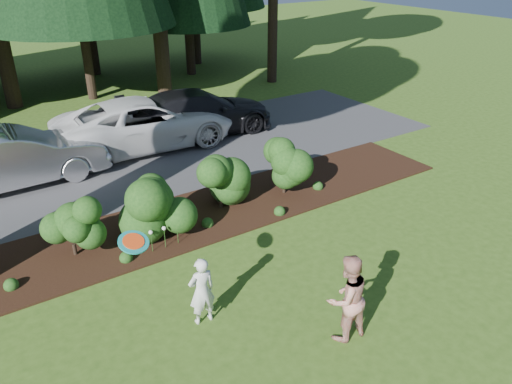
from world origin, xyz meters
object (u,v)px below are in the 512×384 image
Objects in this scene: car_dark_suv at (198,112)px; child at (202,291)px; car_white_suv at (145,123)px; adult at (347,298)px; frisbee at (133,242)px; car_silver_wagon at (13,158)px.

child is at bearing 159.33° from car_dark_suv.
car_white_suv is 4.37× the size of child.
car_white_suv is 8.71m from child.
child is 0.82× the size of adult.
car_dark_suv is 10.37m from frisbee.
frisbee is (-1.11, -0.16, 1.45)m from child.
child is at bearing 7.97° from frisbee.
adult reaches higher than car_dark_suv.
adult is (-2.62, -10.15, 0.01)m from car_dark_suv.
car_silver_wagon is at bearing 102.97° from car_white_suv.
car_silver_wagon reaches higher than child.
car_silver_wagon is 10.31× the size of frisbee.
frisbee is (-5.52, -8.68, 1.32)m from car_dark_suv.
car_dark_suv is at bearing -100.77° from adult.
car_silver_wagon is 3.67× the size of child.
child is 2.43m from adult.
child is 2.81× the size of frisbee.
car_dark_suv is 10.49m from adult.
car_white_suv reaches higher than car_dark_suv.
car_dark_suv is (1.97, 0.16, -0.04)m from car_white_suv.
frisbee is at bearing 154.23° from car_dark_suv.
car_dark_suv is at bearing -82.74° from car_silver_wagon.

